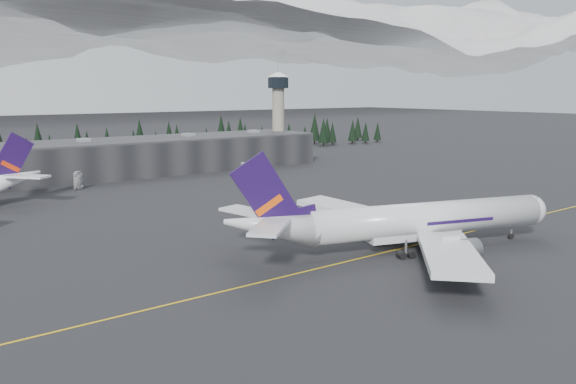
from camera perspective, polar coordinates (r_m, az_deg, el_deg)
ground at (r=104.23m, az=6.61°, el=-6.45°), size 1400.00×1400.00×0.00m
taxiline at (r=102.85m, az=7.38°, el=-6.69°), size 400.00×0.40×0.02m
terminal at (r=210.42m, az=-17.35°, el=3.34°), size 160.00×30.00×12.60m
control_tower at (r=246.78m, az=-0.99°, el=8.73°), size 10.00×10.00×37.70m
treeline at (r=245.37m, az=-20.26°, el=4.37°), size 360.00×20.00×15.00m
jet_main at (r=107.55m, az=11.34°, el=-2.97°), size 65.74×59.31×19.84m
gse_vehicle_a at (r=183.88m, az=-20.56°, el=0.49°), size 4.06×6.24×1.60m
gse_vehicle_b at (r=204.36m, az=-4.50°, el=2.02°), size 4.83×3.66×1.53m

